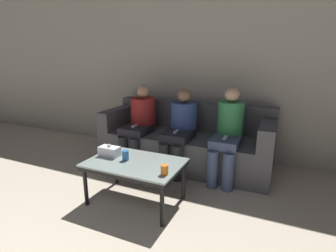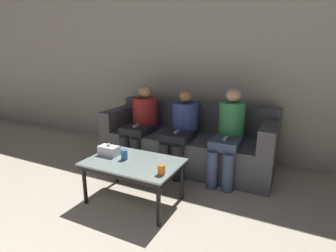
% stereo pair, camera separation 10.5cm
% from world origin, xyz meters
% --- Properties ---
extents(wall_back, '(12.00, 0.06, 2.60)m').
position_xyz_m(wall_back, '(0.00, 4.18, 1.30)').
color(wall_back, '#B7B2A3').
rests_on(wall_back, ground_plane).
extents(couch, '(2.31, 0.86, 0.84)m').
position_xyz_m(couch, '(0.00, 3.67, 0.31)').
color(couch, '#515156').
rests_on(couch, ground_plane).
extents(coffee_table, '(0.96, 0.62, 0.45)m').
position_xyz_m(coffee_table, '(-0.11, 2.49, 0.41)').
color(coffee_table, '#8C9E99').
rests_on(coffee_table, ground_plane).
extents(cup_near_left, '(0.07, 0.07, 0.09)m').
position_xyz_m(cup_near_left, '(0.28, 2.34, 0.49)').
color(cup_near_left, orange).
rests_on(cup_near_left, coffee_table).
extents(cup_near_right, '(0.07, 0.07, 0.10)m').
position_xyz_m(cup_near_right, '(-0.22, 2.48, 0.50)').
color(cup_near_right, '#3372BF').
rests_on(cup_near_right, coffee_table).
extents(tissue_box, '(0.22, 0.12, 0.13)m').
position_xyz_m(tissue_box, '(-0.44, 2.51, 0.50)').
color(tissue_box, white).
rests_on(tissue_box, coffee_table).
extents(seated_person_left_end, '(0.35, 0.65, 1.09)m').
position_xyz_m(seated_person_left_end, '(-0.62, 3.47, 0.60)').
color(seated_person_left_end, '#28282D').
rests_on(seated_person_left_end, ground_plane).
extents(seated_person_mid_left, '(0.35, 0.68, 1.07)m').
position_xyz_m(seated_person_mid_left, '(0.00, 3.45, 0.58)').
color(seated_person_mid_left, '#28282D').
rests_on(seated_person_mid_left, ground_plane).
extents(seated_person_mid_right, '(0.31, 0.66, 1.12)m').
position_xyz_m(seated_person_mid_right, '(0.62, 3.45, 0.60)').
color(seated_person_mid_right, '#47567A').
rests_on(seated_person_mid_right, ground_plane).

